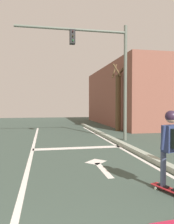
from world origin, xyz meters
TOP-DOWN VIEW (x-y plane):
  - lane_line_center at (-0.09, 6.00)m, footprint 0.12×20.00m
  - lane_line_curbside at (3.33, 6.00)m, footprint 0.12×20.00m
  - stop_bar at (1.69, 8.06)m, footprint 3.57×0.40m
  - lane_arrow_stem at (1.87, 4.99)m, footprint 0.16×1.40m
  - lane_arrow_head at (1.87, 5.84)m, footprint 0.71×0.71m
  - curb_strip at (3.58, 6.00)m, footprint 0.24×24.00m
  - skateboard at (2.72, 3.23)m, footprint 0.45×0.85m
  - skater at (2.73, 3.21)m, footprint 0.41×0.58m
  - traffic_signal_mast at (3.04, 9.56)m, footprint 5.20×0.34m
  - roadside_tree at (5.14, 13.33)m, footprint 0.96×0.98m
  - building_block at (10.73, 18.16)m, footprint 10.51×12.73m

SIDE VIEW (x-z plane):
  - lane_line_center at x=-0.09m, z-range 0.00..0.01m
  - lane_line_curbside at x=3.33m, z-range 0.00..0.01m
  - stop_bar at x=1.69m, z-range 0.00..0.01m
  - lane_arrow_stem at x=1.87m, z-range 0.00..0.01m
  - lane_arrow_head at x=1.87m, z-range 0.00..0.01m
  - skateboard at x=2.72m, z-range 0.03..0.11m
  - curb_strip at x=3.58m, z-range 0.00..0.14m
  - skater at x=2.73m, z-range 0.27..1.79m
  - roadside_tree at x=5.14m, z-range -0.20..4.23m
  - building_block at x=10.73m, z-range 0.00..4.99m
  - traffic_signal_mast at x=3.04m, z-range 1.03..6.54m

